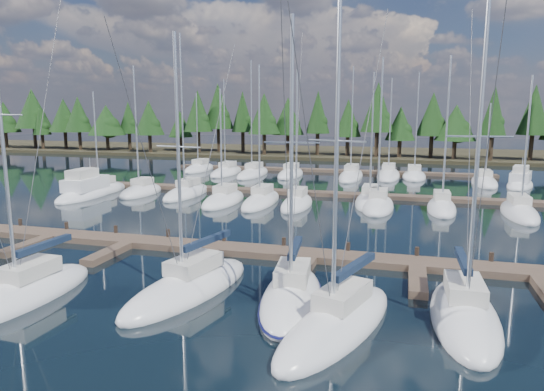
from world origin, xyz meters
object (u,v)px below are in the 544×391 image
(main_dock, at_px, (214,251))
(front_sailboat_2, at_px, (25,293))
(front_sailboat_5, at_px, (338,323))
(front_sailboat_6, at_px, (464,315))
(front_sailboat_3, at_px, (189,287))
(motor_yacht_right, at_px, (520,183))
(motor_yacht_left, at_px, (86,192))
(front_sailboat_4, at_px, (292,297))

(main_dock, xyz_separation_m, front_sailboat_2, (-5.72, -9.22, 0.10))
(front_sailboat_5, xyz_separation_m, front_sailboat_6, (4.97, 2.18, 0.00))
(front_sailboat_2, distance_m, front_sailboat_6, 19.72)
(front_sailboat_3, height_order, motor_yacht_right, front_sailboat_3)
(main_dock, distance_m, front_sailboat_2, 10.85)
(front_sailboat_3, relative_size, motor_yacht_right, 1.51)
(front_sailboat_5, bearing_deg, front_sailboat_3, 164.16)
(main_dock, height_order, front_sailboat_3, front_sailboat_3)
(front_sailboat_5, height_order, motor_yacht_right, front_sailboat_5)
(motor_yacht_left, bearing_deg, front_sailboat_6, -32.35)
(main_dock, relative_size, front_sailboat_4, 3.28)
(main_dock, bearing_deg, front_sailboat_4, -44.58)
(front_sailboat_6, bearing_deg, front_sailboat_2, -171.57)
(motor_yacht_right, bearing_deg, main_dock, -124.53)
(front_sailboat_5, height_order, motor_yacht_left, front_sailboat_5)
(front_sailboat_5, bearing_deg, motor_yacht_left, 140.81)
(front_sailboat_2, height_order, front_sailboat_3, front_sailboat_2)
(main_dock, bearing_deg, front_sailboat_6, -24.65)
(main_dock, bearing_deg, front_sailboat_2, -121.83)
(front_sailboat_3, xyz_separation_m, front_sailboat_4, (5.07, 0.09, 0.01))
(motor_yacht_left, bearing_deg, main_dock, -36.90)
(front_sailboat_2, bearing_deg, front_sailboat_6, 8.43)
(main_dock, height_order, front_sailboat_4, front_sailboat_4)
(front_sailboat_6, relative_size, motor_yacht_right, 1.64)
(front_sailboat_2, distance_m, motor_yacht_left, 28.72)
(main_dock, height_order, front_sailboat_2, front_sailboat_2)
(front_sailboat_3, xyz_separation_m, motor_yacht_left, (-21.81, 21.77, 0.24))
(motor_yacht_left, bearing_deg, front_sailboat_5, -39.19)
(front_sailboat_3, bearing_deg, motor_yacht_left, 135.05)
(front_sailboat_5, bearing_deg, motor_yacht_right, 70.65)
(front_sailboat_2, bearing_deg, motor_yacht_right, 56.02)
(front_sailboat_6, distance_m, motor_yacht_right, 42.61)
(motor_yacht_left, bearing_deg, motor_yacht_right, 23.74)
(front_sailboat_4, relative_size, front_sailboat_5, 0.97)
(motor_yacht_left, bearing_deg, front_sailboat_2, -59.01)
(front_sailboat_2, height_order, front_sailboat_5, front_sailboat_2)
(front_sailboat_6, height_order, motor_yacht_right, front_sailboat_6)
(front_sailboat_4, distance_m, front_sailboat_5, 3.30)
(motor_yacht_left, bearing_deg, front_sailboat_4, -38.88)
(main_dock, xyz_separation_m, motor_yacht_right, (24.10, 35.02, 0.25))
(front_sailboat_2, xyz_separation_m, motor_yacht_right, (29.82, 44.24, 0.15))
(main_dock, distance_m, motor_yacht_right, 42.51)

